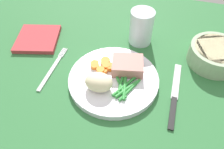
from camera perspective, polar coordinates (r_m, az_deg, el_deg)
dining_table at (r=59.40cm, az=1.12°, el=-0.48°), size 120.00×90.00×2.00cm
dinner_plate at (r=56.39cm, az=0.00°, el=-1.21°), size 23.19×23.19×1.60cm
meat_portion at (r=56.57cm, az=4.08°, el=2.36°), size 9.11×7.94×3.05cm
mashed_potatoes at (r=52.03cm, az=-3.49°, el=-2.00°), size 6.73×5.20×4.29cm
carrot_slices at (r=57.73cm, az=-2.42°, el=2.24°), size 6.47×6.23×1.28cm
green_beans at (r=53.38cm, az=3.31°, el=-3.19°), size 7.27×8.82×0.87cm
fork at (r=61.96cm, az=-15.22°, el=1.60°), size 1.44×16.60×0.40cm
knife at (r=56.10cm, az=16.06°, el=-5.28°), size 1.70×20.50×0.64cm
water_glass at (r=66.44cm, az=7.61°, el=11.66°), size 6.93×6.93×10.34cm
salad_bowl at (r=66.11cm, az=25.42°, el=4.85°), size 14.16×14.16×5.24cm
napkin at (r=72.18cm, az=-18.86°, el=8.89°), size 15.12×15.41×1.28cm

